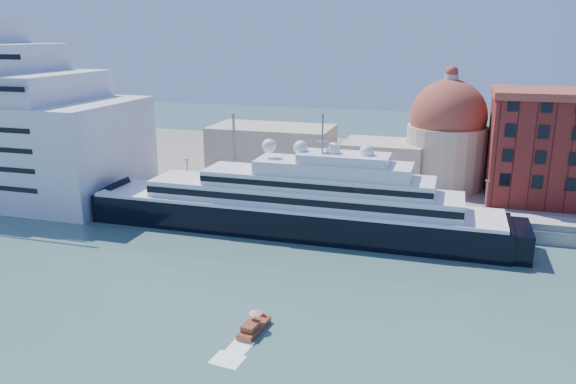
% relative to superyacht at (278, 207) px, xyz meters
% --- Properties ---
extents(ground, '(400.00, 400.00, 0.00)m').
position_rel_superyacht_xyz_m(ground, '(7.37, -23.00, -4.56)').
color(ground, '#38605A').
rests_on(ground, ground).
extents(quay, '(180.00, 10.00, 2.50)m').
position_rel_superyacht_xyz_m(quay, '(7.37, 11.00, -3.31)').
color(quay, gray).
rests_on(quay, ground).
extents(land, '(260.00, 72.00, 2.00)m').
position_rel_superyacht_xyz_m(land, '(7.37, 52.00, -3.56)').
color(land, slate).
rests_on(land, ground).
extents(quay_fence, '(180.00, 0.10, 1.20)m').
position_rel_superyacht_xyz_m(quay_fence, '(7.37, 6.50, -1.46)').
color(quay_fence, slate).
rests_on(quay_fence, quay).
extents(superyacht, '(88.47, 12.27, 26.44)m').
position_rel_superyacht_xyz_m(superyacht, '(0.00, 0.00, 0.00)').
color(superyacht, black).
rests_on(superyacht, ground).
extents(service_barge, '(12.39, 5.30, 2.71)m').
position_rel_superyacht_xyz_m(service_barge, '(-47.08, -1.08, -3.79)').
color(service_barge, white).
rests_on(service_barge, ground).
extents(water_taxi, '(2.64, 6.18, 2.85)m').
position_rel_superyacht_xyz_m(water_taxi, '(8.60, -37.07, -3.88)').
color(water_taxi, maroon).
rests_on(water_taxi, ground).
extents(church, '(66.00, 18.00, 25.50)m').
position_rel_superyacht_xyz_m(church, '(13.76, 34.72, 6.34)').
color(church, beige).
rests_on(church, land).
extents(lamp_posts, '(120.80, 2.40, 18.00)m').
position_rel_superyacht_xyz_m(lamp_posts, '(-5.30, 9.27, 5.28)').
color(lamp_posts, slate).
rests_on(lamp_posts, quay).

